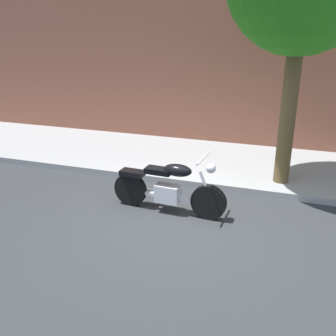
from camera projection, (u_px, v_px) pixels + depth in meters
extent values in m
plane|color=#303335|center=(179.00, 220.00, 6.67)|extent=(60.00, 60.00, 0.00)
cube|color=#9B9B9B|center=(215.00, 162.00, 9.31)|extent=(25.55, 3.08, 0.14)
cylinder|color=black|center=(208.00, 202.00, 6.61)|extent=(0.64, 0.14, 0.63)
cylinder|color=black|center=(131.00, 189.00, 7.14)|extent=(0.64, 0.14, 0.63)
cube|color=silver|center=(168.00, 193.00, 6.86)|extent=(0.45, 0.30, 0.32)
cube|color=silver|center=(168.00, 197.00, 6.88)|extent=(1.37, 0.16, 0.06)
ellipsoid|color=black|center=(178.00, 170.00, 6.63)|extent=(0.53, 0.29, 0.22)
cube|color=black|center=(159.00, 171.00, 6.78)|extent=(0.49, 0.27, 0.10)
cube|color=black|center=(132.00, 173.00, 7.00)|extent=(0.45, 0.26, 0.10)
cylinder|color=silver|center=(206.00, 187.00, 6.53)|extent=(0.27, 0.06, 0.58)
cylinder|color=silver|center=(203.00, 158.00, 6.37)|extent=(0.07, 0.70, 0.04)
sphere|color=silver|center=(211.00, 168.00, 6.38)|extent=(0.17, 0.17, 0.17)
cylinder|color=silver|center=(159.00, 193.00, 7.12)|extent=(0.80, 0.13, 0.09)
cylinder|color=brown|center=(288.00, 111.00, 7.47)|extent=(0.31, 0.31, 3.27)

